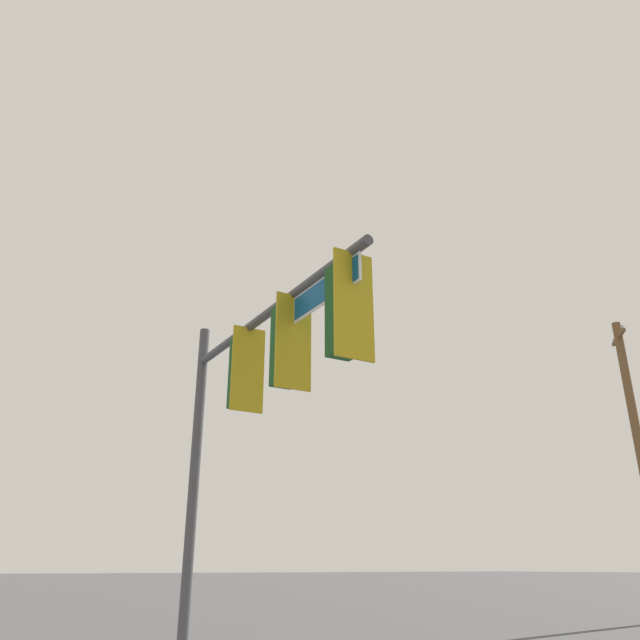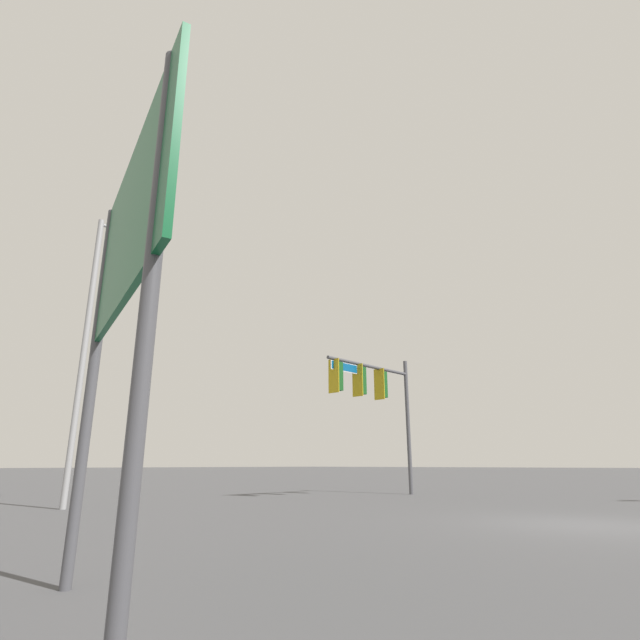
# 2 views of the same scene
# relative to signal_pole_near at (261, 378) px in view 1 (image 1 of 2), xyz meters

# --- Properties ---
(signal_pole_near) EXTENTS (5.27, 0.54, 5.73)m
(signal_pole_near) POSITION_rel_signal_pole_near_xyz_m (0.00, 0.00, 0.00)
(signal_pole_near) COLOR #47474C
(signal_pole_near) RESTS_ON ground_plane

